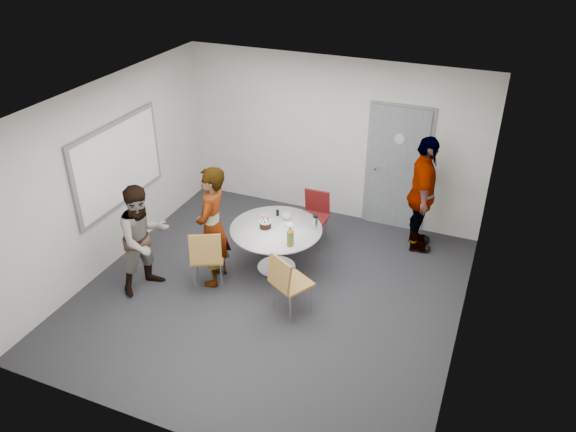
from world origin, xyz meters
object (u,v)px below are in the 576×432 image
at_px(table, 277,234).
at_px(person_right, 422,195).
at_px(chair_near_left, 207,254).
at_px(person_main, 212,227).
at_px(door, 397,169).
at_px(chair_far, 315,212).
at_px(person_left, 144,239).
at_px(chair_near_right, 287,280).
at_px(whiteboard, 119,164).

relative_size(table, person_right, 0.72).
distance_m(chair_near_left, person_main, 0.37).
bearing_deg(door, chair_near_left, -125.84).
relative_size(chair_near_left, person_main, 0.53).
bearing_deg(chair_far, person_left, 48.53).
xyz_separation_m(table, person_main, (-0.70, -0.60, 0.29)).
bearing_deg(chair_near_right, person_left, -145.65).
distance_m(chair_near_right, person_left, 2.03).
xyz_separation_m(chair_near_right, person_left, (-2.01, -0.17, 0.23)).
bearing_deg(person_main, table, 120.92).
bearing_deg(door, person_main, -128.05).
distance_m(whiteboard, person_main, 1.72).
xyz_separation_m(door, chair_far, (-1.02, -0.99, -0.50)).
xyz_separation_m(whiteboard, chair_near_left, (1.61, -0.42, -0.88)).
bearing_deg(chair_near_left, person_right, 14.63).
height_order(table, chair_near_right, table).
xyz_separation_m(chair_near_left, person_main, (-0.00, 0.21, 0.31)).
xyz_separation_m(whiteboard, person_main, (1.61, -0.21, -0.57)).
distance_m(door, chair_near_right, 2.94).
height_order(whiteboard, table, whiteboard).
bearing_deg(whiteboard, door, 32.66).
distance_m(person_main, person_right, 3.16).
xyz_separation_m(door, person_main, (-1.95, -2.50, -0.14)).
xyz_separation_m(door, whiteboard, (-3.56, -2.28, 0.42)).
bearing_deg(person_right, chair_near_left, 118.38).
xyz_separation_m(table, chair_near_right, (0.53, -0.91, -0.05)).
height_order(person_main, person_left, person_main).
xyz_separation_m(chair_near_right, person_right, (1.25, 2.27, 0.37)).
xyz_separation_m(chair_near_right, person_main, (-1.22, 0.31, 0.33)).
bearing_deg(chair_near_left, person_main, 63.77).
relative_size(chair_far, person_right, 0.47).
relative_size(door, chair_near_left, 2.27).
relative_size(whiteboard, chair_near_left, 2.03).
distance_m(chair_near_left, person_right, 3.30).
height_order(person_left, person_right, person_right).
distance_m(person_left, person_right, 4.08).
relative_size(person_main, person_left, 1.12).
relative_size(person_left, person_right, 0.85).
relative_size(whiteboard, chair_near_right, 2.11).
relative_size(door, chair_far, 2.44).
relative_size(door, person_right, 1.15).
xyz_separation_m(door, chair_near_right, (-0.73, -2.81, -0.48)).
height_order(whiteboard, chair_near_right, whiteboard).
height_order(chair_near_left, person_right, person_right).
relative_size(whiteboard, table, 1.44).
relative_size(table, chair_near_left, 1.41).
bearing_deg(chair_near_left, person_left, 172.44).
height_order(chair_near_right, person_right, person_right).
bearing_deg(chair_far, chair_near_right, 98.44).
height_order(whiteboard, person_main, whiteboard).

